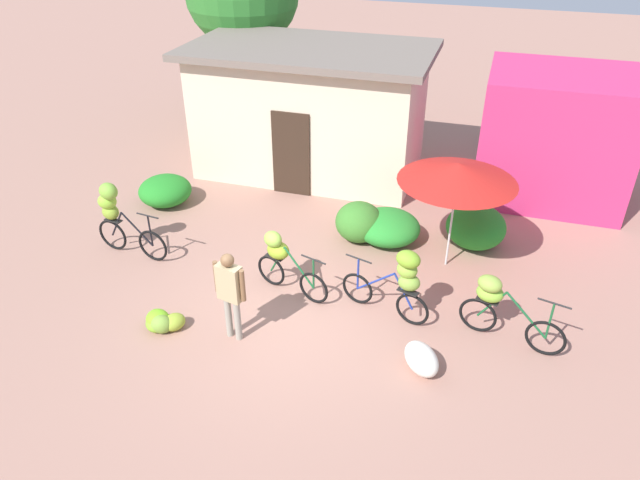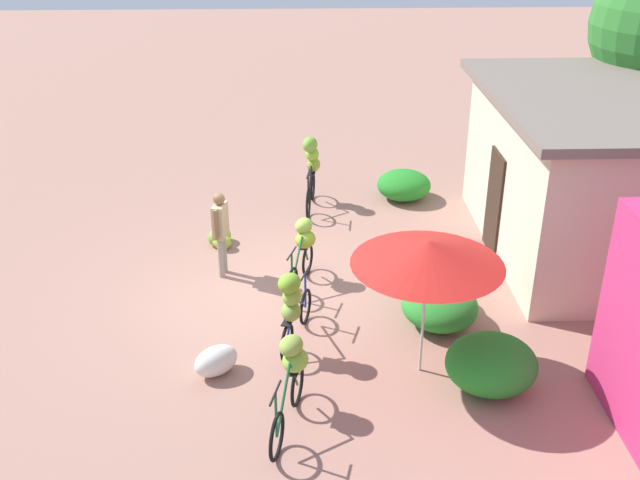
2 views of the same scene
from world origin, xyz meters
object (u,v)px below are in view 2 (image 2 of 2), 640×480
object	(u,v)px
produce_sack	(216,361)
bicycle_center_loaded	(293,304)
bicycle_leftmost	(311,166)
market_umbrella	(428,253)
bicycle_near_pile	(303,247)
banana_pile_on_ground	(219,238)
building_low	(574,174)
bicycle_by_shop	(291,374)
person_vendor	(221,226)

from	to	relation	value
produce_sack	bicycle_center_loaded	bearing A→B (deg)	116.64
bicycle_center_loaded	bicycle_leftmost	bearing A→B (deg)	175.71
market_umbrella	bicycle_near_pile	xyz separation A→B (m)	(-2.76, -1.69, -1.27)
banana_pile_on_ground	market_umbrella	bearing A→B (deg)	37.93
bicycle_leftmost	banana_pile_on_ground	distance (m)	2.83
building_low	bicycle_near_pile	size ratio (longest dim) A/B	3.84
market_umbrella	bicycle_center_loaded	bearing A→B (deg)	-107.54
bicycle_center_loaded	bicycle_by_shop	size ratio (longest dim) A/B	0.96
bicycle_by_shop	person_vendor	distance (m)	4.24
bicycle_center_loaded	banana_pile_on_ground	world-z (taller)	bicycle_center_loaded
person_vendor	building_low	bearing A→B (deg)	97.07
bicycle_center_loaded	building_low	bearing A→B (deg)	121.74
bicycle_leftmost	bicycle_near_pile	xyz separation A→B (m)	(3.51, -0.23, -0.19)
banana_pile_on_ground	produce_sack	bearing A→B (deg)	4.31
bicycle_near_pile	person_vendor	bearing A→B (deg)	-101.63
market_umbrella	produce_sack	distance (m)	3.49
building_low	banana_pile_on_ground	distance (m)	6.93
market_umbrella	banana_pile_on_ground	world-z (taller)	market_umbrella
person_vendor	market_umbrella	bearing A→B (deg)	45.94
market_umbrella	produce_sack	size ratio (longest dim) A/B	3.08
market_umbrella	bicycle_leftmost	xyz separation A→B (m)	(-6.27, -1.46, -1.08)
building_low	banana_pile_on_ground	xyz separation A→B (m)	(-0.41, -6.77, -1.42)
building_low	bicycle_near_pile	distance (m)	5.31
bicycle_near_pile	person_vendor	world-z (taller)	person_vendor
bicycle_center_loaded	bicycle_by_shop	distance (m)	1.58
bicycle_near_pile	bicycle_by_shop	xyz separation A→B (m)	(3.74, -0.21, 0.00)
market_umbrella	person_vendor	world-z (taller)	market_umbrella
market_umbrella	bicycle_leftmost	distance (m)	6.52
bicycle_near_pile	banana_pile_on_ground	bearing A→B (deg)	-132.87
bicycle_by_shop	banana_pile_on_ground	distance (m)	5.49
bicycle_near_pile	bicycle_center_loaded	xyz separation A→B (m)	(2.16, -0.19, 0.13)
bicycle_by_shop	banana_pile_on_ground	world-z (taller)	bicycle_by_shop
bicycle_by_shop	produce_sack	size ratio (longest dim) A/B	2.40
bicycle_leftmost	produce_sack	bearing A→B (deg)	-14.06
market_umbrella	bicycle_near_pile	bearing A→B (deg)	-148.46
building_low	person_vendor	world-z (taller)	building_low
market_umbrella	banana_pile_on_ground	distance (m)	5.74
market_umbrella	produce_sack	bearing A→B (deg)	-90.47
bicycle_leftmost	bicycle_center_loaded	xyz separation A→B (m)	(5.67, -0.43, -0.06)
building_low	market_umbrella	xyz separation A→B (m)	(3.88, -3.42, 0.40)
banana_pile_on_ground	person_vendor	distance (m)	1.50
bicycle_leftmost	bicycle_near_pile	size ratio (longest dim) A/B	1.10
bicycle_leftmost	banana_pile_on_ground	world-z (taller)	bicycle_leftmost
bicycle_by_shop	banana_pile_on_ground	xyz separation A→B (m)	(-5.27, -1.44, -0.55)
bicycle_leftmost	banana_pile_on_ground	xyz separation A→B (m)	(1.97, -1.89, -0.74)
market_umbrella	bicycle_by_shop	distance (m)	2.49
building_low	produce_sack	distance (m)	7.63
bicycle_leftmost	person_vendor	bearing A→B (deg)	-28.04
bicycle_leftmost	building_low	bearing A→B (deg)	63.95
building_low	produce_sack	xyz separation A→B (m)	(3.86, -6.45, -1.35)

